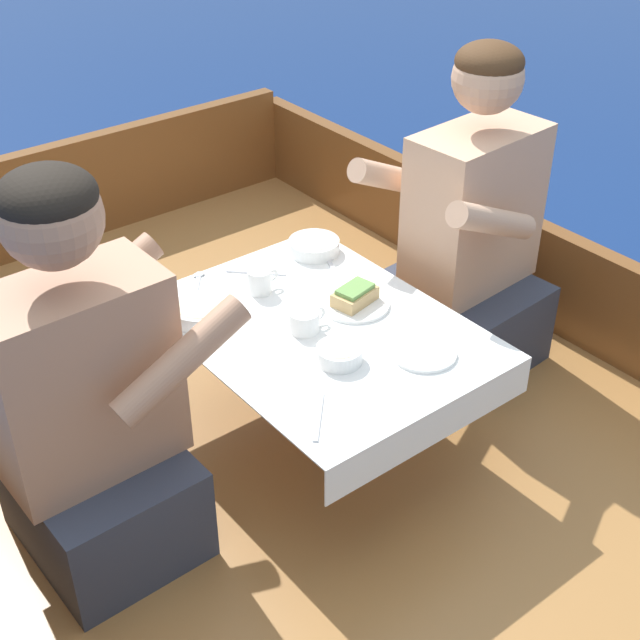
{
  "coord_description": "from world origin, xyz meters",
  "views": [
    {
      "loc": [
        -1.18,
        -1.58,
        1.94
      ],
      "look_at": [
        0.0,
        -0.09,
        0.68
      ],
      "focal_mm": 50.0,
      "sensor_mm": 36.0,
      "label": 1
    }
  ],
  "objects_px": {
    "person_port": "(89,410)",
    "coffee_cup_port": "(260,281)",
    "sandwich": "(355,295)",
    "person_starboard": "(469,242)",
    "coffee_cup_starboard": "(305,321)"
  },
  "relations": [
    {
      "from": "person_port",
      "to": "coffee_cup_port",
      "type": "xyz_separation_m",
      "value": [
        0.6,
        0.19,
        0.02
      ]
    },
    {
      "from": "person_port",
      "to": "person_starboard",
      "type": "distance_m",
      "value": 1.25
    },
    {
      "from": "sandwich",
      "to": "coffee_cup_starboard",
      "type": "relative_size",
      "value": 1.24
    },
    {
      "from": "person_starboard",
      "to": "coffee_cup_starboard",
      "type": "bearing_deg",
      "value": 1.32
    },
    {
      "from": "coffee_cup_port",
      "to": "coffee_cup_starboard",
      "type": "distance_m",
      "value": 0.22
    },
    {
      "from": "person_starboard",
      "to": "coffee_cup_starboard",
      "type": "xyz_separation_m",
      "value": [
        -0.66,
        -0.06,
        0.02
      ]
    },
    {
      "from": "sandwich",
      "to": "coffee_cup_port",
      "type": "xyz_separation_m",
      "value": [
        -0.16,
        0.21,
        0.0
      ]
    },
    {
      "from": "coffee_cup_port",
      "to": "sandwich",
      "type": "bearing_deg",
      "value": -53.63
    },
    {
      "from": "person_port",
      "to": "coffee_cup_starboard",
      "type": "distance_m",
      "value": 0.58
    },
    {
      "from": "person_port",
      "to": "coffee_cup_starboard",
      "type": "height_order",
      "value": "person_port"
    },
    {
      "from": "person_port",
      "to": "coffee_cup_port",
      "type": "height_order",
      "value": "person_port"
    },
    {
      "from": "person_port",
      "to": "coffee_cup_port",
      "type": "bearing_deg",
      "value": 16.26
    },
    {
      "from": "person_starboard",
      "to": "coffee_cup_starboard",
      "type": "relative_size",
      "value": 9.34
    },
    {
      "from": "sandwich",
      "to": "coffee_cup_starboard",
      "type": "xyz_separation_m",
      "value": [
        -0.18,
        -0.01,
        -0.0
      ]
    },
    {
      "from": "coffee_cup_port",
      "to": "person_starboard",
      "type": "bearing_deg",
      "value": -14.28
    }
  ]
}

